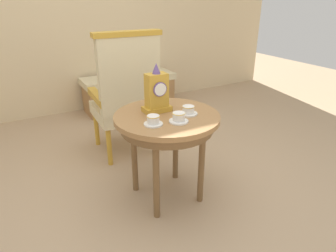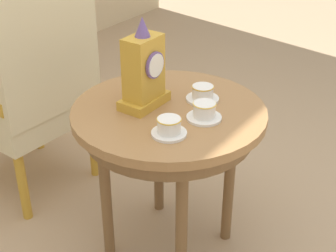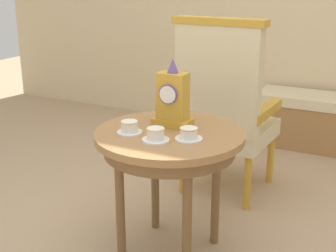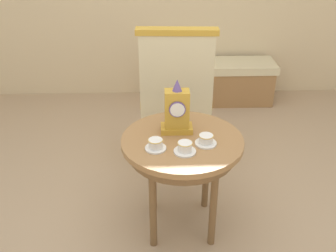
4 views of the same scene
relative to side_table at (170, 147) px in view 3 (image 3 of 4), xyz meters
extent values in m
plane|color=tan|center=(-0.05, -0.04, -0.58)|extent=(10.00, 10.00, 0.00)
cylinder|color=#9E7042|center=(0.00, 0.00, 0.06)|extent=(0.72, 0.72, 0.03)
cylinder|color=brown|center=(0.00, 0.00, 0.01)|extent=(0.64, 0.64, 0.07)
cylinder|color=brown|center=(0.18, 0.18, -0.27)|extent=(0.04, 0.04, 0.62)
cylinder|color=brown|center=(-0.18, 0.18, -0.27)|extent=(0.04, 0.04, 0.62)
cylinder|color=brown|center=(-0.18, -0.18, -0.27)|extent=(0.04, 0.04, 0.62)
cylinder|color=brown|center=(0.18, -0.18, -0.27)|extent=(0.04, 0.04, 0.62)
cylinder|color=white|center=(-0.16, -0.11, 0.08)|extent=(0.12, 0.12, 0.01)
cylinder|color=white|center=(-0.16, -0.11, 0.11)|extent=(0.08, 0.08, 0.05)
torus|color=gold|center=(-0.16, -0.11, 0.14)|extent=(0.08, 0.08, 0.00)
cylinder|color=white|center=(0.00, -0.15, 0.08)|extent=(0.12, 0.12, 0.01)
cylinder|color=white|center=(0.00, -0.15, 0.11)|extent=(0.08, 0.08, 0.05)
torus|color=gold|center=(0.00, -0.15, 0.14)|extent=(0.08, 0.08, 0.00)
cylinder|color=white|center=(0.13, -0.06, 0.08)|extent=(0.13, 0.13, 0.01)
cylinder|color=white|center=(0.13, -0.06, 0.11)|extent=(0.08, 0.08, 0.05)
torus|color=gold|center=(0.13, -0.06, 0.13)|extent=(0.08, 0.08, 0.00)
cube|color=gold|center=(-0.03, 0.09, 0.10)|extent=(0.19, 0.11, 0.04)
cube|color=gold|center=(-0.03, 0.09, 0.23)|extent=(0.14, 0.09, 0.23)
cylinder|color=#664C8C|center=(-0.03, 0.04, 0.25)|extent=(0.10, 0.01, 0.10)
cylinder|color=white|center=(-0.03, 0.03, 0.25)|extent=(0.08, 0.00, 0.08)
cone|color=#664C8C|center=(-0.03, 0.09, 0.38)|extent=(0.06, 0.06, 0.07)
cube|color=beige|center=(0.01, 0.85, -0.17)|extent=(0.55, 0.55, 0.11)
cube|color=beige|center=(0.00, 0.63, 0.20)|extent=(0.52, 0.12, 0.64)
cube|color=gold|center=(0.00, 0.63, 0.54)|extent=(0.56, 0.13, 0.04)
cube|color=gold|center=(0.24, 0.83, -0.01)|extent=(0.09, 0.47, 0.06)
cube|color=gold|center=(-0.22, 0.86, -0.01)|extent=(0.09, 0.47, 0.06)
cylinder|color=gold|center=(0.24, 1.06, -0.40)|extent=(0.04, 0.04, 0.35)
cylinder|color=gold|center=(-0.20, 1.08, -0.40)|extent=(0.04, 0.04, 0.35)
cylinder|color=gold|center=(0.22, 0.62, -0.40)|extent=(0.04, 0.04, 0.35)
cylinder|color=gold|center=(-0.22, 0.64, -0.40)|extent=(0.04, 0.04, 0.35)
cube|color=beige|center=(0.50, 1.91, -0.18)|extent=(1.20, 0.40, 0.08)
cube|color=#9E7042|center=(0.50, 1.91, -0.40)|extent=(1.15, 0.38, 0.36)
camera|label=1|loc=(-0.93, -1.67, 0.83)|focal=32.49mm
camera|label=2|loc=(-1.33, -0.92, 0.91)|focal=53.09mm
camera|label=3|loc=(0.94, -1.87, 0.80)|focal=49.62mm
camera|label=4|loc=(-0.15, -1.98, 1.25)|focal=42.13mm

